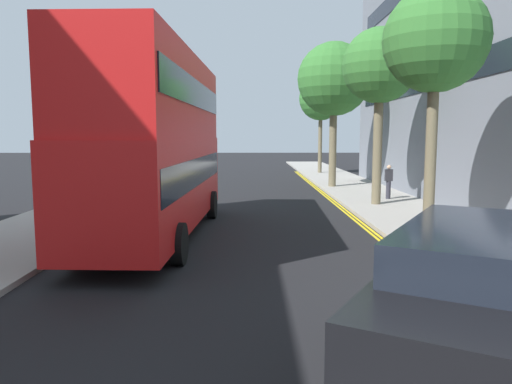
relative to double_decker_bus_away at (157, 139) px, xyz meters
The scene contains 11 objects.
sidewalk_right 9.58m from the double_decker_bus_away, ahead, with size 4.00×80.00×0.14m, color #9E9991.
sidewalk_left 5.21m from the double_decker_bus_away, 159.51° to the left, with size 4.00×80.00×0.14m, color #9E9991.
kerb_line_outer 7.54m from the double_decker_bus_away, ahead, with size 0.10×56.00×0.01m, color yellow.
kerb_line_inner 7.39m from the double_decker_bus_away, ahead, with size 0.10×56.00×0.01m, color yellow.
double_decker_bus_away is the anchor object (origin of this frame).
taxi_minivan 11.37m from the double_decker_bus_away, 61.20° to the right, with size 4.03×5.10×2.12m.
pedestrian_far 12.45m from the double_decker_bus_away, 39.90° to the left, with size 0.34×0.22×1.62m.
street_tree_near 8.50m from the double_decker_bus_away, ahead, with size 2.89×2.89×7.07m.
street_tree_mid 16.03m from the double_decker_bus_away, 60.55° to the left, with size 4.26×4.26×8.41m.
street_tree_far 10.82m from the double_decker_bus_away, 36.21° to the left, with size 3.21×3.21×7.59m.
street_tree_distant 26.10m from the double_decker_bus_away, 70.85° to the left, with size 3.51×3.51×7.74m.
Camera 1 is at (0.38, -0.36, 3.13)m, focal length 33.80 mm.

